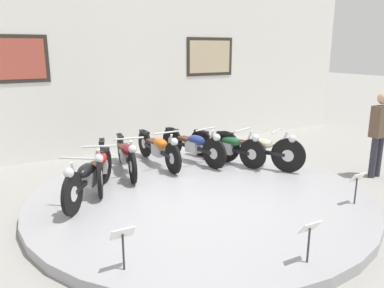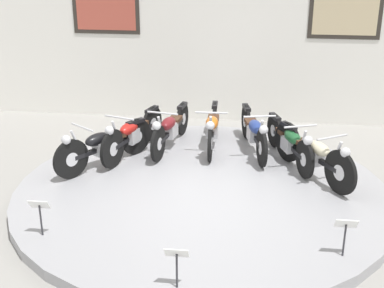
% 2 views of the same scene
% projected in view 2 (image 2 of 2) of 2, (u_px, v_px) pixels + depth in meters
% --- Properties ---
extents(ground_plane, '(60.00, 60.00, 0.00)m').
position_uv_depth(ground_plane, '(202.00, 197.00, 8.13)').
color(ground_plane, gray).
extents(display_platform, '(5.63, 5.63, 0.16)m').
position_uv_depth(display_platform, '(202.00, 192.00, 8.11)').
color(display_platform, '#99999E').
rests_on(display_platform, ground_plane).
extents(back_wall, '(14.00, 0.22, 4.17)m').
position_uv_depth(back_wall, '(223.00, 21.00, 10.85)').
color(back_wall, white).
rests_on(back_wall, ground_plane).
extents(motorcycle_black, '(1.19, 1.65, 0.79)m').
position_uv_depth(motorcycle_black, '(103.00, 144.00, 8.70)').
color(motorcycle_black, black).
rests_on(motorcycle_black, display_platform).
extents(motorcycle_red, '(0.71, 1.93, 0.80)m').
position_uv_depth(motorcycle_red, '(132.00, 133.00, 9.18)').
color(motorcycle_red, black).
rests_on(motorcycle_red, display_platform).
extents(motorcycle_maroon, '(0.54, 1.95, 0.78)m').
position_uv_depth(motorcycle_maroon, '(170.00, 128.00, 9.47)').
color(motorcycle_maroon, black).
rests_on(motorcycle_maroon, display_platform).
extents(motorcycle_orange, '(0.54, 1.96, 0.78)m').
position_uv_depth(motorcycle_orange, '(212.00, 127.00, 9.51)').
color(motorcycle_orange, black).
rests_on(motorcycle_orange, display_platform).
extents(motorcycle_blue, '(0.61, 1.94, 0.79)m').
position_uv_depth(motorcycle_blue, '(254.00, 131.00, 9.29)').
color(motorcycle_blue, black).
rests_on(motorcycle_blue, display_platform).
extents(motorcycle_green, '(0.75, 1.86, 0.78)m').
position_uv_depth(motorcycle_green, '(290.00, 141.00, 8.87)').
color(motorcycle_green, black).
rests_on(motorcycle_green, display_platform).
extents(motorcycle_cream, '(1.12, 1.75, 0.81)m').
position_uv_depth(motorcycle_cream, '(314.00, 153.00, 8.30)').
color(motorcycle_cream, black).
rests_on(motorcycle_cream, display_platform).
extents(info_placard_front_left, '(0.26, 0.11, 0.51)m').
position_uv_depth(info_placard_front_left, '(40.00, 209.00, 6.68)').
color(info_placard_front_left, '#333338').
rests_on(info_placard_front_left, display_platform).
extents(info_placard_front_centre, '(0.26, 0.11, 0.51)m').
position_uv_depth(info_placard_front_centre, '(177.00, 258.00, 5.67)').
color(info_placard_front_centre, '#333338').
rests_on(info_placard_front_centre, display_platform).
extents(info_placard_front_right, '(0.26, 0.11, 0.51)m').
position_uv_depth(info_placard_front_right, '(346.00, 229.00, 6.24)').
color(info_placard_front_right, '#333338').
rests_on(info_placard_front_right, display_platform).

